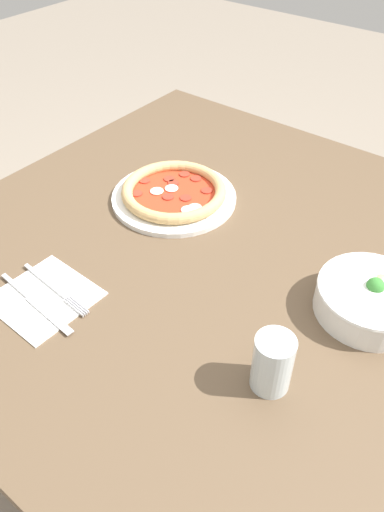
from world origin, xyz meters
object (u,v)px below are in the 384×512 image
Objects in this scene: pizza at (174,193)px; fork at (54,288)px; glass at (272,363)px; bowl at (371,298)px; knife at (32,300)px.

fork is (0.37, 0.01, -0.01)m from pizza.
fork is 1.86× the size of glass.
bowl is 1.89× the size of glass.
knife is at bearing 0.29° from pizza.
pizza is 1.49× the size of bowl.
pizza is at bearing -124.07° from glass.
pizza is 0.41m from knife.
glass is at bearing -13.79° from bowl.
glass is at bearing 14.45° from fork.
fork is (0.31, -0.49, -0.03)m from bowl.
pizza is at bearing -96.38° from bowl.
glass is at bearing 19.96° from knife.
bowl is 0.58m from fork.
pizza is at bearing 95.18° from knife.
glass is (-0.07, 0.43, 0.05)m from fork.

